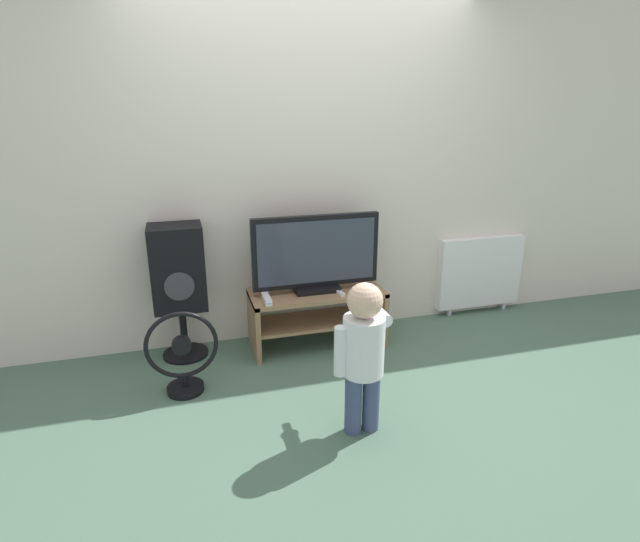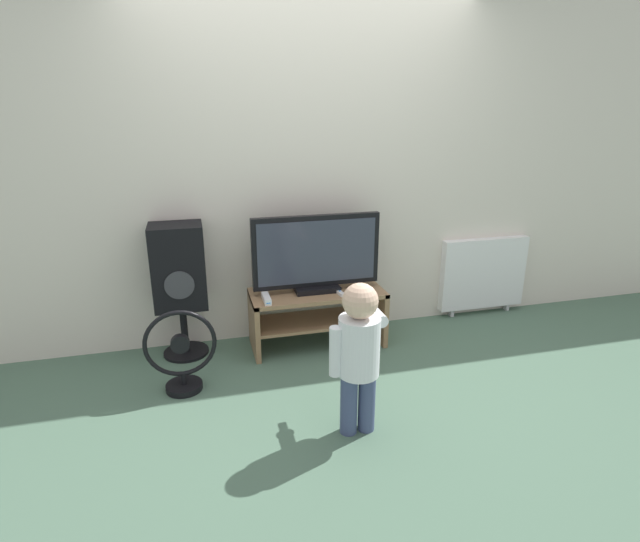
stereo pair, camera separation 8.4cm
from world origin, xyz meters
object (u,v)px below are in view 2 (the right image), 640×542
object	(u,v)px
game_console	(266,299)
remote_primary	(356,293)
television	(316,254)
child	(359,347)
floor_fan	(181,355)
speaker_tower	(179,270)
radiator	(483,273)
remote_secondary	(340,293)

from	to	relation	value
game_console	remote_primary	distance (m)	0.66
television	game_console	size ratio (longest dim) A/B	5.13
television	remote_primary	bearing A→B (deg)	-31.26
child	floor_fan	size ratio (longest dim) A/B	1.60
television	speaker_tower	world-z (taller)	television
radiator	remote_secondary	bearing A→B (deg)	-167.21
television	speaker_tower	size ratio (longest dim) A/B	0.97
speaker_tower	radiator	distance (m)	2.53
television	remote_primary	distance (m)	0.41
remote_primary	radiator	distance (m)	1.32
remote_secondary	floor_fan	world-z (taller)	floor_fan
television	remote_secondary	distance (m)	0.33
floor_fan	remote_primary	bearing A→B (deg)	12.29
floor_fan	game_console	bearing A→B (deg)	27.46
child	floor_fan	bearing A→B (deg)	144.17
remote_secondary	child	size ratio (longest dim) A/B	0.15
remote_primary	speaker_tower	xyz separation A→B (m)	(-1.24, 0.23, 0.21)
game_console	remote_secondary	world-z (taller)	game_console
radiator	floor_fan	bearing A→B (deg)	-165.98
game_console	radiator	size ratio (longest dim) A/B	0.24
remote_primary	game_console	bearing A→B (deg)	176.75
remote_secondary	speaker_tower	world-z (taller)	speaker_tower
game_console	radiator	world-z (taller)	radiator
television	game_console	distance (m)	0.49
remote_primary	radiator	world-z (taller)	radiator
speaker_tower	child	bearing A→B (deg)	-52.08
remote_primary	radiator	bearing A→B (deg)	15.70
child	remote_secondary	bearing A→B (deg)	78.80
remote_primary	television	bearing A→B (deg)	148.74
television	child	world-z (taller)	television
floor_fan	radiator	distance (m)	2.61
remote_primary	speaker_tower	world-z (taller)	speaker_tower
game_console	remote_secondary	distance (m)	0.54
speaker_tower	radiator	xyz separation A→B (m)	(2.51, 0.12, -0.28)
remote_primary	floor_fan	world-z (taller)	floor_fan
game_console	floor_fan	distance (m)	0.70
floor_fan	radiator	size ratio (longest dim) A/B	0.71
remote_secondary	child	world-z (taller)	child
game_console	television	bearing A→B (deg)	17.00
television	floor_fan	size ratio (longest dim) A/B	1.71
remote_primary	speaker_tower	size ratio (longest dim) A/B	0.14
game_console	remote_secondary	xyz separation A→B (m)	(0.54, 0.01, -0.01)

